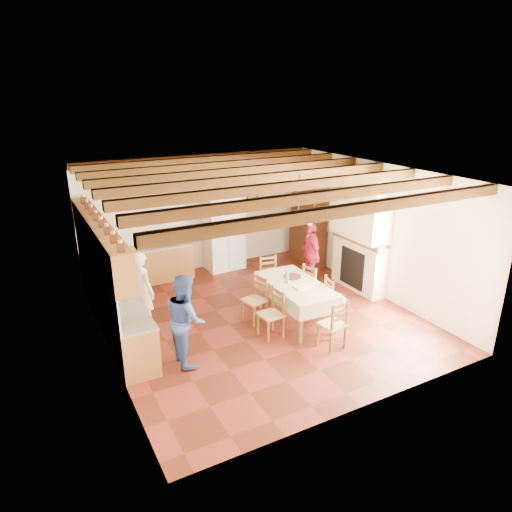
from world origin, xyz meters
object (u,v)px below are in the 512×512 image
Objects in this scene: refrigerator at (222,232)px; chair_left_far at (254,299)px; chair_left_near at (271,314)px; person_woman_red at (310,254)px; chair_right_near at (336,299)px; microwave at (168,238)px; dining_table at (296,287)px; person_woman_blue at (186,319)px; person_man at (142,292)px; chair_end_near at (332,323)px; hutch at (308,223)px; chair_right_far at (314,285)px; chair_end_far at (271,278)px.

chair_left_far is (-0.70, -3.09, -0.49)m from refrigerator.
chair_left_near is 0.62× the size of person_woman_red.
refrigerator is at bearing 24.69° from chair_right_near.
microwave is at bearing -179.84° from refrigerator.
person_woman_blue is at bearing -171.23° from dining_table.
chair_left_near and chair_right_near have the same top height.
refrigerator reaches higher than person_man.
person_man is (-2.76, -2.38, -0.16)m from refrigerator.
chair_right_near is (1.47, -0.76, 0.00)m from chair_left_far.
chair_end_near is (0.78, -1.56, 0.00)m from chair_left_far.
chair_left_far is (-2.90, -2.36, -0.63)m from hutch.
chair_right_near is 4.46m from microwave.
person_man is at bearing -158.06° from hutch.
chair_right_far reaches higher than dining_table.
dining_table is at bearing -30.52° from person_woman_red.
hutch is 4.50m from chair_end_near.
person_woman_red is at bearing -58.14° from refrigerator.
person_woman_blue is (-2.49, 0.82, 0.33)m from chair_end_near.
chair_left_far is 1.00× the size of chair_end_near.
microwave is at bearing -52.96° from person_man.
chair_end_near is 0.62× the size of person_woman_red.
chair_left_near is at bearing 105.32° from chair_right_far.
refrigerator is 3.89m from chair_left_near.
chair_left_near reaches higher than dining_table.
hutch reaches higher than refrigerator.
dining_table is 1.98× the size of chair_end_near.
person_woman_red reaches higher than chair_end_far.
chair_end_near is at bearing 13.69° from chair_left_far.
person_woman_blue reaches higher than chair_left_near.
person_man is 1.04× the size of person_woman_red.
chair_right_far is 3.81m from microwave.
chair_left_near is 1.00× the size of chair_right_near.
hutch is 4.10× the size of microwave.
chair_left_near is 2.51m from person_man.
chair_left_far is at bearing 154.43° from dining_table.
chair_left_far is 2.21m from person_man.
person_man is at bearing -45.66° from chair_end_near.
hutch is 3.49m from chair_right_near.
chair_left_near is at bearing -111.20° from chair_end_far.
dining_table is at bearing 51.48° from chair_left_far.
refrigerator is 2.02× the size of chair_end_near.
chair_right_near is 0.59× the size of person_man.
person_woman_blue is (-3.19, 0.02, 0.33)m from chair_right_near.
chair_end_near is (-0.69, -0.79, 0.00)m from chair_right_near.
chair_right_near is 1.92m from person_woman_red.
chair_left_far is (-0.76, 0.36, -0.25)m from dining_table.
microwave is (1.28, 2.33, 0.24)m from person_man.
person_man is at bearing -72.76° from person_woman_red.
person_woman_blue is at bearing -98.66° from microwave.
dining_table is 1.17× the size of person_man.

